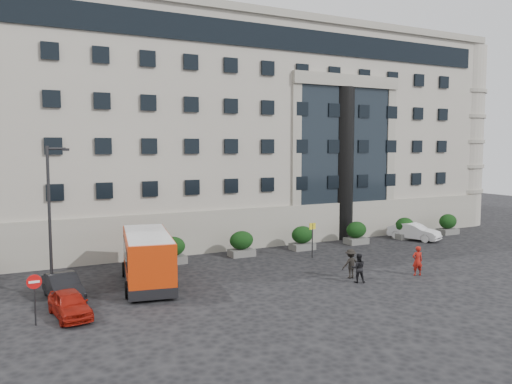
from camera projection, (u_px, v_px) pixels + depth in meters
ground at (279, 284)px, 28.91m from camera, size 120.00×120.00×0.00m
civic_building at (225, 137)px, 50.37m from camera, size 44.00×24.00×18.00m
entrance_column at (343, 164)px, 42.84m from camera, size 1.80×1.80×13.00m
hedge_a at (172, 250)px, 33.99m from camera, size 1.80×1.26×1.84m
hedge_b at (242, 244)px, 36.31m from camera, size 1.80×1.26×1.84m
hedge_c at (302, 238)px, 38.62m from camera, size 1.80×1.26×1.84m
hedge_d at (356, 233)px, 40.93m from camera, size 1.80×1.26×1.84m
hedge_e at (404, 228)px, 43.25m from camera, size 1.80×1.26×1.84m
hedge_f at (448, 224)px, 45.56m from camera, size 1.80×1.26×1.84m
street_lamp at (51, 216)px, 25.88m from camera, size 1.16×0.18×8.00m
bus_stop_sign at (312, 234)px, 35.65m from camera, size 0.50×0.08×2.52m
no_entry_sign at (34, 289)px, 22.05m from camera, size 0.64×0.16×2.32m
minibus at (148, 257)px, 28.63m from camera, size 3.69×7.53×3.01m
parked_car_a at (70, 304)px, 23.29m from camera, size 1.92×3.80×1.24m
parked_car_b at (63, 287)px, 25.96m from camera, size 1.90×4.21×1.34m
white_taxi at (414, 232)px, 42.70m from camera, size 3.10×4.60×1.44m
pedestrian_a at (417, 261)px, 30.84m from camera, size 0.77×0.61×1.84m
pedestrian_b at (358, 268)px, 29.22m from camera, size 1.05×0.97×1.72m
pedestrian_c at (351, 264)px, 30.19m from camera, size 1.15×0.67×1.78m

